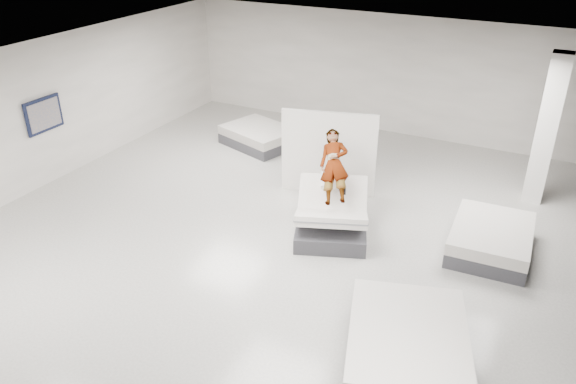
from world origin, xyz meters
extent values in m
plane|color=beige|center=(0.00, 0.00, 0.00)|extent=(14.00, 14.00, 0.00)
plane|color=#232326|center=(0.00, 0.00, 3.20)|extent=(14.00, 14.00, 0.00)
cube|color=silver|center=(0.00, 7.00, 1.60)|extent=(12.00, 0.04, 3.20)
cube|color=silver|center=(-6.00, 0.00, 1.60)|extent=(0.04, 14.00, 3.20)
cube|color=#3A3B40|center=(0.65, 1.26, 0.15)|extent=(1.86, 2.12, 0.31)
cube|color=white|center=(0.54, 1.55, 0.63)|extent=(1.54, 1.26, 0.64)
cube|color=slate|center=(0.54, 1.55, 0.63)|extent=(1.53, 1.19, 0.51)
cube|color=white|center=(0.79, 0.89, 0.53)|extent=(1.56, 1.31, 0.45)
cube|color=slate|center=(0.79, 0.89, 0.53)|extent=(1.56, 1.28, 0.30)
cube|color=silver|center=(0.49, 1.68, 0.91)|extent=(0.58, 0.51, 0.30)
imported|color=slate|center=(0.54, 1.54, 1.10)|extent=(1.00, 1.44, 1.38)
cube|color=black|center=(0.87, 1.29, 0.93)|extent=(0.10, 0.15, 0.08)
cube|color=white|center=(-0.11, 2.80, 0.93)|extent=(2.01, 0.60, 1.87)
cube|color=#3A3B40|center=(3.52, 1.96, 0.14)|extent=(1.45, 1.88, 0.27)
cube|color=white|center=(3.52, 1.96, 0.39)|extent=(1.45, 1.88, 0.23)
cube|color=#3A3B40|center=(2.95, -1.53, 0.16)|extent=(2.15, 2.51, 0.32)
cube|color=white|center=(2.95, -1.53, 0.45)|extent=(2.15, 2.51, 0.27)
cube|color=#3A3B40|center=(-2.79, 4.48, 0.13)|extent=(2.13, 1.84, 0.27)
cube|color=white|center=(-2.79, 4.48, 0.38)|extent=(2.13, 1.84, 0.22)
cube|color=white|center=(4.00, 4.50, 1.60)|extent=(0.40, 0.40, 3.20)
cube|color=black|center=(-5.94, 0.50, 1.60)|extent=(0.05, 0.95, 0.75)
cube|color=#9D8469|center=(-5.91, 0.50, 1.60)|extent=(0.02, 0.82, 0.62)
camera|label=1|loc=(4.15, -7.51, 5.76)|focal=35.00mm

